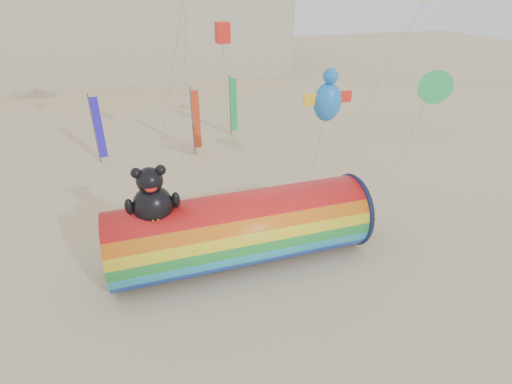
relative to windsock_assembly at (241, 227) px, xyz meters
name	(u,v)px	position (x,y,z in m)	size (l,w,h in m)	color
ground	(256,248)	(0.94, 0.62, -1.85)	(160.00, 160.00, 0.00)	#CCB58C
windsock_assembly	(241,227)	(0.00, 0.00, 0.00)	(12.07, 3.68, 5.57)	red
kite_handler	(325,195)	(6.03, 3.18, -0.92)	(0.67, 0.44, 1.84)	slate
fabric_bundle	(333,222)	(5.75, 1.43, -1.67)	(2.62, 1.35, 0.41)	#3F0D0B
festival_banners	(179,117)	(-0.57, 15.35, 0.79)	(11.45, 3.18, 5.20)	#59595E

